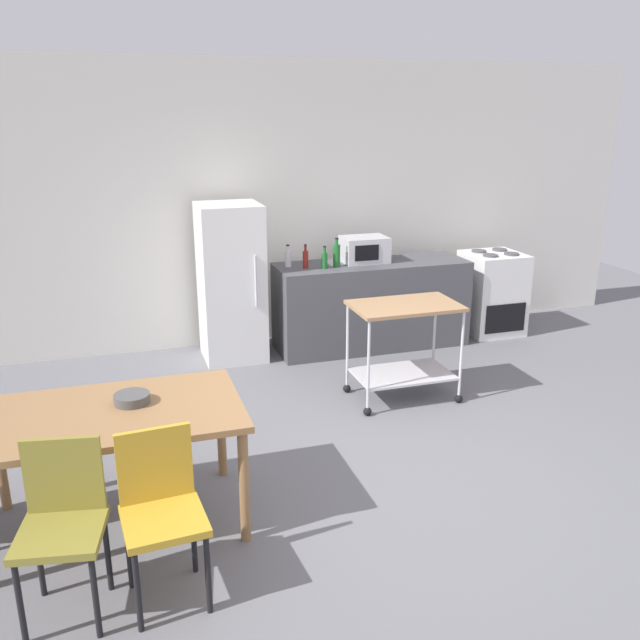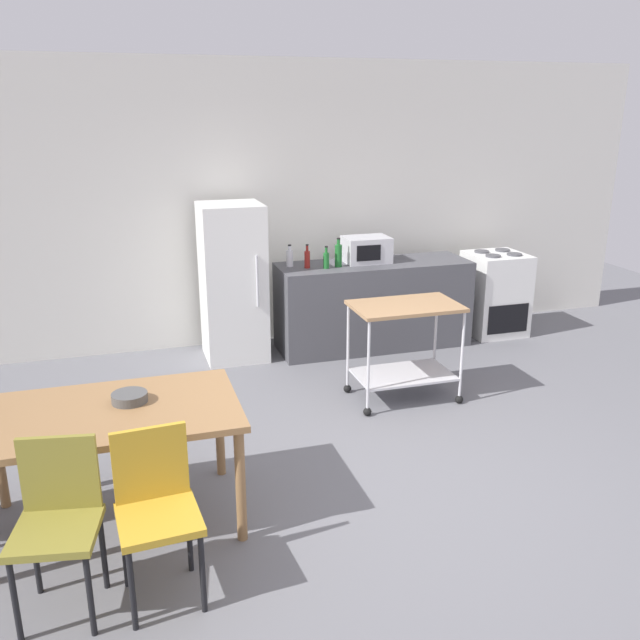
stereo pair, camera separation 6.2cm
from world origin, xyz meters
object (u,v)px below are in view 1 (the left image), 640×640
Objects in this scene: kitchen_cart at (404,335)px; bottle_wine at (288,258)px; chair_olive at (62,518)px; bottle_sparkling_water at (325,260)px; chair_mustard at (161,505)px; microwave at (364,249)px; refrigerator at (231,283)px; stove_oven at (492,293)px; fruit_bowl at (132,398)px; bottle_soda at (337,255)px; dining_table at (112,424)px; bottle_sesame_oil at (305,259)px.

kitchen_cart is 4.12× the size of bottle_wine.
bottle_sparkling_water is (2.36, 3.13, 0.47)m from chair_olive.
chair_mustard is 4.11m from microwave.
bottle_wine is (0.58, -0.00, 0.21)m from refrigerator.
microwave is at bearing 82.80° from kitchen_cart.
bottle_wine reaches higher than kitchen_cart.
stove_oven is (4.36, 3.24, -0.07)m from chair_olive.
fruit_bowl is (0.39, 0.75, 0.26)m from chair_olive.
refrigerator is at bearing 178.40° from stove_oven.
bottle_wine reaches higher than chair_olive.
refrigerator is 7.33× the size of fruit_bowl.
bottle_soda is at bearing -8.70° from refrigerator.
chair_mustard is (0.47, -0.03, 0.00)m from chair_olive.
bottle_soda is (2.03, 3.20, 0.50)m from chair_mustard.
stove_oven is at bearing 38.88° from kitchen_cart.
fruit_bowl reaches higher than dining_table.
chair_olive is 4.06m from bottle_soda.
chair_olive and chair_mustard have the same top height.
fruit_bowl is at bearing -153.78° from kitchen_cart.
chair_olive is at bearing -127.08° from bottle_sparkling_water.
stove_oven is at bearing 32.05° from fruit_bowl.
stove_oven is 2.18m from kitchen_cart.
dining_table is 5.17× the size of bottle_soda.
refrigerator is (1.46, 3.32, 0.26)m from chair_olive.
chair_olive is 3.06× the size of bottle_soda.
microwave is at bearing -1.48° from refrigerator.
chair_olive is 0.88m from fruit_bowl.
refrigerator is 1.41m from microwave.
kitchen_cart is (1.21, -1.45, -0.20)m from refrigerator.
bottle_sesame_oil reaches higher than kitchen_cart.
fruit_bowl is (-3.97, -2.49, 0.33)m from stove_oven.
refrigerator is 0.62m from bottle_wine.
stove_oven is (3.89, 3.27, -0.07)m from chair_mustard.
refrigerator is 1.70× the size of kitchen_cart.
bottle_soda is at bearing 61.77° from chair_olive.
refrigerator is at bearing 170.53° from bottle_sesame_oil.
bottle_soda reaches higher than bottle_sparkling_water.
refrigerator is at bearing 178.52° from microwave.
fruit_bowl is at bearing -129.75° from bottle_sparkling_water.
refrigerator reaches higher than fruit_bowl.
bottle_soda reaches higher than bottle_wine.
chair_mustard reaches higher than kitchen_cart.
microwave is 3.54m from fruit_bowl.
bottle_sesame_oil is 0.66m from microwave.
microwave is at bearing 59.22° from chair_olive.
refrigerator is 1.08m from bottle_soda.
chair_mustard is 0.97× the size of stove_oven.
chair_olive is at bearing -144.92° from kitchen_cart.
dining_table is at bearing -127.30° from bottle_sesame_oil.
refrigerator is (1.20, 2.65, 0.10)m from dining_table.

